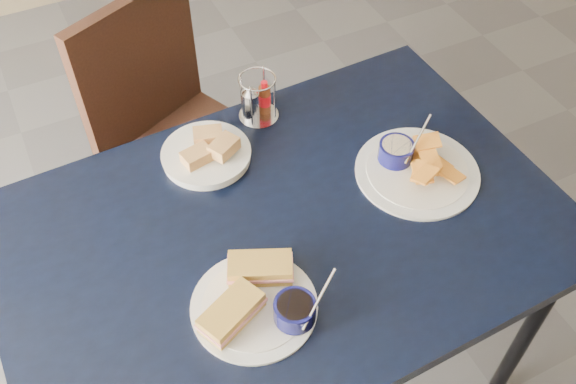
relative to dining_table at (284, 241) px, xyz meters
name	(u,v)px	position (x,y,z in m)	size (l,w,h in m)	color
ground	(347,362)	(0.19, -0.07, -0.69)	(6.00, 6.00, 0.00)	#4B4B4F
dining_table	(284,241)	(0.00, 0.00, 0.00)	(1.36, 0.94, 0.75)	black
chair_far	(179,118)	(-0.04, 0.69, -0.15)	(0.58, 0.59, 0.94)	black
sandwich_plate	(258,299)	(-0.14, -0.17, 0.08)	(0.30, 0.27, 0.12)	white
plantain_plate	(412,165)	(0.37, 0.02, 0.08)	(0.32, 0.32, 0.12)	white
bread_basket	(207,153)	(-0.08, 0.29, 0.08)	(0.23, 0.23, 0.07)	white
condiment_caddy	(256,101)	(0.10, 0.38, 0.11)	(0.11, 0.11, 0.14)	silver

